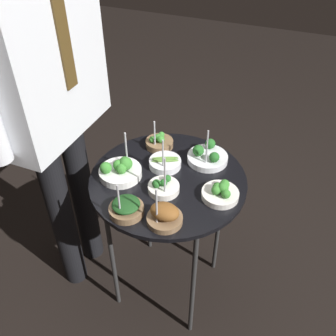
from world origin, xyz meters
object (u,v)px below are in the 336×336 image
at_px(bowl_spinach_front_center, 126,208).
at_px(waiter_figure, 42,72).
at_px(bowl_broccoli_mid_left, 207,156).
at_px(bowl_broccoli_mid_right, 159,142).
at_px(bowl_broccoli_front_left, 120,170).
at_px(bowl_broccoli_center, 163,187).
at_px(serving_cart, 168,189).
at_px(bowl_broccoli_back_left, 221,192).
at_px(bowl_roast_back_right, 165,215).
at_px(bowl_asparagus_far_rim, 165,163).

xyz_separation_m(bowl_spinach_front_center, waiter_figure, (0.18, 0.40, 0.36)).
xyz_separation_m(bowl_broccoli_mid_left, bowl_broccoli_mid_right, (0.02, 0.22, -0.00)).
xyz_separation_m(bowl_broccoli_front_left, bowl_spinach_front_center, (-0.17, -0.11, -0.00)).
bearing_deg(bowl_broccoli_front_left, bowl_broccoli_center, -94.98).
relative_size(serving_cart, bowl_broccoli_back_left, 5.18).
bearing_deg(bowl_spinach_front_center, bowl_broccoli_front_left, 33.68).
bearing_deg(bowl_broccoli_front_left, bowl_broccoli_mid_left, -52.14).
bearing_deg(serving_cart, bowl_broccoli_center, -171.04).
height_order(bowl_broccoli_mid_right, bowl_spinach_front_center, bowl_spinach_front_center).
bearing_deg(waiter_figure, serving_cart, -83.79).
height_order(bowl_roast_back_right, bowl_broccoli_center, bowl_broccoli_center).
xyz_separation_m(bowl_roast_back_right, waiter_figure, (0.17, 0.54, 0.35)).
distance_m(bowl_spinach_front_center, waiter_figure, 0.56).
bearing_deg(bowl_spinach_front_center, serving_cart, -15.44).
relative_size(bowl_spinach_front_center, waiter_figure, 0.09).
distance_m(bowl_broccoli_mid_left, waiter_figure, 0.70).
bearing_deg(bowl_broccoli_center, bowl_broccoli_front_left, 85.02).
xyz_separation_m(bowl_asparagus_far_rim, bowl_broccoli_mid_right, (0.12, 0.08, 0.01)).
bearing_deg(waiter_figure, bowl_broccoli_mid_left, -69.40).
xyz_separation_m(serving_cart, bowl_asparagus_far_rim, (0.06, 0.04, 0.08)).
xyz_separation_m(serving_cart, bowl_broccoli_back_left, (-0.03, -0.22, 0.08)).
bearing_deg(bowl_broccoli_center, bowl_roast_back_right, -155.56).
xyz_separation_m(serving_cart, waiter_figure, (-0.05, 0.46, 0.44)).
distance_m(bowl_asparagus_far_rim, waiter_figure, 0.57).
xyz_separation_m(bowl_broccoli_front_left, waiter_figure, (0.01, 0.28, 0.35)).
relative_size(serving_cart, bowl_broccoli_mid_left, 4.01).
relative_size(bowl_roast_back_right, waiter_figure, 0.10).
relative_size(bowl_asparagus_far_rim, bowl_broccoli_mid_right, 1.07).
distance_m(bowl_broccoli_front_left, bowl_broccoli_center, 0.19).
xyz_separation_m(bowl_roast_back_right, bowl_broccoli_mid_right, (0.40, 0.19, -0.01)).
xyz_separation_m(bowl_asparagus_far_rim, bowl_spinach_front_center, (-0.29, 0.02, 0.01)).
xyz_separation_m(bowl_broccoli_mid_left, bowl_roast_back_right, (-0.38, 0.03, 0.01)).
height_order(bowl_asparagus_far_rim, bowl_broccoli_center, bowl_broccoli_center).
height_order(bowl_broccoli_center, bowl_broccoli_back_left, bowl_broccoli_center).
bearing_deg(bowl_spinach_front_center, waiter_figure, 65.64).
height_order(bowl_broccoli_front_left, waiter_figure, waiter_figure).
bearing_deg(serving_cart, bowl_broccoli_mid_right, 32.45).
height_order(bowl_broccoli_front_left, bowl_broccoli_mid_left, same).
xyz_separation_m(bowl_roast_back_right, bowl_broccoli_center, (0.14, 0.06, -0.01)).
xyz_separation_m(serving_cart, bowl_broccoli_center, (-0.07, -0.01, 0.08)).
distance_m(serving_cart, waiter_figure, 0.64).
xyz_separation_m(bowl_broccoli_mid_right, waiter_figure, (-0.23, 0.34, 0.36)).
bearing_deg(bowl_broccoli_back_left, bowl_broccoli_mid_right, 58.18).
relative_size(bowl_broccoli_front_left, bowl_spinach_front_center, 1.12).
bearing_deg(bowl_spinach_front_center, bowl_broccoli_center, -25.91).
bearing_deg(bowl_spinach_front_center, bowl_asparagus_far_rim, -4.83).
bearing_deg(bowl_broccoli_back_left, bowl_broccoli_front_left, 94.54).
distance_m(bowl_broccoli_center, bowl_broccoli_back_left, 0.21).
relative_size(bowl_asparagus_far_rim, bowl_broccoli_center, 0.85).
distance_m(bowl_roast_back_right, bowl_broccoli_mid_right, 0.44).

